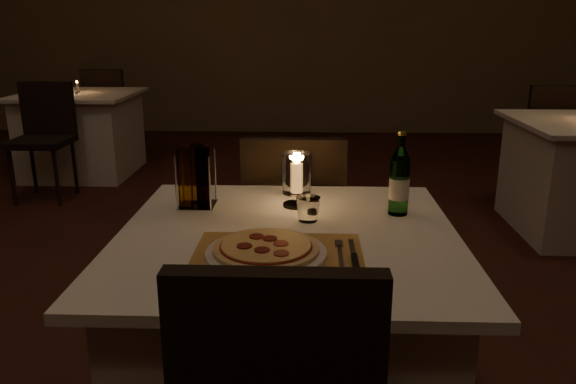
{
  "coord_description": "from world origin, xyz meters",
  "views": [
    {
      "loc": [
        0.25,
        -2.11,
        1.33
      ],
      "look_at": [
        0.19,
        -0.55,
        0.86
      ],
      "focal_mm": 35.0,
      "sensor_mm": 36.0,
      "label": 1
    }
  ],
  "objects_px": {
    "plate": "(266,253)",
    "water_bottle": "(399,182)",
    "tumbler": "(308,209)",
    "pizza": "(266,248)",
    "main_table": "(288,342)",
    "chair_far": "(294,215)",
    "hurricane_candle": "(297,175)",
    "neighbor_table_left": "(82,133)"
  },
  "relations": [
    {
      "from": "plate",
      "to": "water_bottle",
      "type": "distance_m",
      "value": 0.55
    },
    {
      "from": "plate",
      "to": "tumbler",
      "type": "bearing_deg",
      "value": 69.41
    },
    {
      "from": "pizza",
      "to": "water_bottle",
      "type": "distance_m",
      "value": 0.55
    },
    {
      "from": "tumbler",
      "to": "main_table",
      "type": "bearing_deg",
      "value": -118.18
    },
    {
      "from": "main_table",
      "to": "chair_far",
      "type": "distance_m",
      "value": 0.74
    },
    {
      "from": "main_table",
      "to": "chair_far",
      "type": "xyz_separation_m",
      "value": [
        0.0,
        0.71,
        0.18
      ]
    },
    {
      "from": "main_table",
      "to": "pizza",
      "type": "height_order",
      "value": "pizza"
    },
    {
      "from": "tumbler",
      "to": "water_bottle",
      "type": "height_order",
      "value": "water_bottle"
    },
    {
      "from": "main_table",
      "to": "pizza",
      "type": "relative_size",
      "value": 3.57
    },
    {
      "from": "hurricane_candle",
      "to": "neighbor_table_left",
      "type": "height_order",
      "value": "hurricane_candle"
    },
    {
      "from": "plate",
      "to": "water_bottle",
      "type": "height_order",
      "value": "water_bottle"
    },
    {
      "from": "chair_far",
      "to": "pizza",
      "type": "height_order",
      "value": "chair_far"
    },
    {
      "from": "plate",
      "to": "neighbor_table_left",
      "type": "xyz_separation_m",
      "value": [
        -1.95,
        3.6,
        -0.38
      ]
    },
    {
      "from": "chair_far",
      "to": "tumbler",
      "type": "bearing_deg",
      "value": -84.43
    },
    {
      "from": "tumbler",
      "to": "neighbor_table_left",
      "type": "xyz_separation_m",
      "value": [
        -2.06,
        3.31,
        -0.4
      ]
    },
    {
      "from": "tumbler",
      "to": "water_bottle",
      "type": "bearing_deg",
      "value": 14.95
    },
    {
      "from": "chair_far",
      "to": "water_bottle",
      "type": "relative_size",
      "value": 3.35
    },
    {
      "from": "chair_far",
      "to": "neighbor_table_left",
      "type": "distance_m",
      "value": 3.37
    },
    {
      "from": "plate",
      "to": "water_bottle",
      "type": "xyz_separation_m",
      "value": [
        0.4,
        0.37,
        0.1
      ]
    },
    {
      "from": "plate",
      "to": "chair_far",
      "type": "bearing_deg",
      "value": 86.8
    },
    {
      "from": "main_table",
      "to": "plate",
      "type": "height_order",
      "value": "plate"
    },
    {
      "from": "chair_far",
      "to": "water_bottle",
      "type": "distance_m",
      "value": 0.7
    },
    {
      "from": "pizza",
      "to": "chair_far",
      "type": "bearing_deg",
      "value": 86.8
    },
    {
      "from": "tumbler",
      "to": "water_bottle",
      "type": "distance_m",
      "value": 0.31
    },
    {
      "from": "pizza",
      "to": "tumbler",
      "type": "height_order",
      "value": "tumbler"
    },
    {
      "from": "main_table",
      "to": "water_bottle",
      "type": "bearing_deg",
      "value": 28.25
    },
    {
      "from": "plate",
      "to": "pizza",
      "type": "height_order",
      "value": "pizza"
    },
    {
      "from": "pizza",
      "to": "hurricane_candle",
      "type": "bearing_deg",
      "value": 80.9
    },
    {
      "from": "chair_far",
      "to": "plate",
      "type": "bearing_deg",
      "value": -93.2
    },
    {
      "from": "pizza",
      "to": "tumbler",
      "type": "bearing_deg",
      "value": 69.42
    },
    {
      "from": "water_bottle",
      "to": "main_table",
      "type": "bearing_deg",
      "value": -151.75
    },
    {
      "from": "plate",
      "to": "tumbler",
      "type": "relative_size",
      "value": 4.17
    },
    {
      "from": "pizza",
      "to": "tumbler",
      "type": "xyz_separation_m",
      "value": [
        0.11,
        0.29,
        0.01
      ]
    },
    {
      "from": "main_table",
      "to": "neighbor_table_left",
      "type": "xyz_separation_m",
      "value": [
        -2.0,
        3.42,
        0.0
      ]
    },
    {
      "from": "chair_far",
      "to": "tumbler",
      "type": "xyz_separation_m",
      "value": [
        0.06,
        -0.6,
        0.23
      ]
    },
    {
      "from": "main_table",
      "to": "neighbor_table_left",
      "type": "height_order",
      "value": "same"
    },
    {
      "from": "chair_far",
      "to": "hurricane_candle",
      "type": "distance_m",
      "value": 0.55
    },
    {
      "from": "water_bottle",
      "to": "plate",
      "type": "bearing_deg",
      "value": -137.35
    },
    {
      "from": "neighbor_table_left",
      "to": "tumbler",
      "type": "bearing_deg",
      "value": -58.09
    },
    {
      "from": "pizza",
      "to": "hurricane_candle",
      "type": "relative_size",
      "value": 1.53
    },
    {
      "from": "water_bottle",
      "to": "neighbor_table_left",
      "type": "xyz_separation_m",
      "value": [
        -2.35,
        3.23,
        -0.47
      ]
    },
    {
      "from": "tumbler",
      "to": "plate",
      "type": "bearing_deg",
      "value": -110.59
    }
  ]
}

